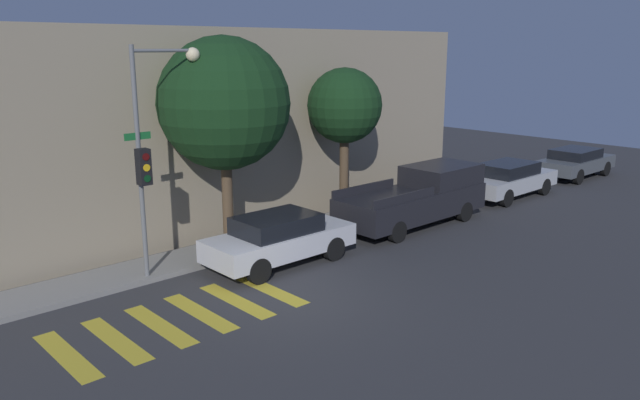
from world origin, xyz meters
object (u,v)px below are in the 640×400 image
sedan_far_end (576,162)px  pickup_truck (419,197)px  tree_near_corner (224,104)px  sedan_middle (508,179)px  traffic_light_pole (153,138)px  sedan_near_corner (279,238)px  tree_midblock (345,107)px

sedan_far_end → pickup_truck: bearing=-180.0°
tree_near_corner → pickup_truck: bearing=-17.0°
sedan_middle → traffic_light_pole: bearing=175.1°
sedan_near_corner → tree_near_corner: tree_near_corner is taller
pickup_truck → sedan_far_end: 11.52m
traffic_light_pole → tree_near_corner: bearing=15.0°
tree_midblock → tree_near_corner: bearing=180.0°
traffic_light_pole → sedan_middle: 15.12m
sedan_middle → sedan_far_end: bearing=0.0°
traffic_light_pole → pickup_truck: (9.06, -1.27, -2.77)m
traffic_light_pole → tree_midblock: 7.45m
traffic_light_pole → sedan_middle: size_ratio=1.29×
tree_near_corner → tree_midblock: bearing=-0.0°
sedan_middle → sedan_far_end: 5.81m
pickup_truck → tree_near_corner: (-6.45, 1.97, 3.40)m
traffic_light_pole → sedan_far_end: traffic_light_pole is taller
traffic_light_pole → tree_midblock: size_ratio=1.14×
pickup_truck → sedan_middle: size_ratio=1.25×
traffic_light_pole → tree_near_corner: tree_near_corner is taller
sedan_middle → tree_near_corner: tree_near_corner is taller
sedan_far_end → traffic_light_pole: bearing=176.5°
sedan_near_corner → sedan_far_end: (17.64, -0.00, -0.03)m
sedan_near_corner → sedan_middle: sedan_near_corner is taller
sedan_near_corner → tree_near_corner: 4.11m
sedan_near_corner → sedan_far_end: 17.64m
pickup_truck → tree_midblock: 3.96m
tree_near_corner → tree_midblock: (4.81, -0.00, -0.39)m
traffic_light_pole → tree_near_corner: 2.77m
traffic_light_pole → tree_midblock: bearing=5.4°
sedan_middle → tree_near_corner: (-12.16, 1.97, 3.60)m
sedan_near_corner → tree_midblock: tree_midblock is taller
sedan_far_end → tree_near_corner: tree_near_corner is taller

